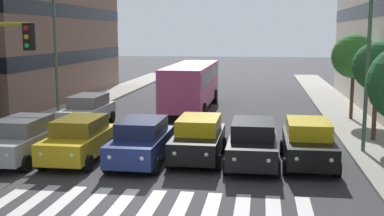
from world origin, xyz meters
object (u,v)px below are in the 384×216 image
car_2 (199,138)px  street_tree_1 (377,67)px  street_lamp_right (62,37)px  car_0 (308,143)px  car_1 (253,143)px  car_3 (141,141)px  car_5 (22,139)px  car_row2_0 (88,110)px  street_lamp_left (356,37)px  car_4 (79,139)px  street_tree_2 (354,56)px  bus_behind_traffic (192,82)px

car_2 → street_tree_1: 9.07m
street_lamp_right → street_tree_1: 16.60m
car_0 → car_1: 2.14m
car_3 → car_5: (4.80, 0.31, 0.00)m
car_row2_0 → street_lamp_left: (-13.10, 4.17, 4.00)m
car_4 → car_row2_0: same height
car_5 → car_row2_0: same height
car_2 → car_3: (2.14, 0.85, 0.00)m
street_tree_2 → car_0: bearing=71.6°
car_2 → car_5: size_ratio=1.00×
car_4 → bus_behind_traffic: bearing=-100.7°
car_3 → car_4: bearing=-1.1°
car_1 → street_lamp_right: bearing=-35.3°
car_row2_0 → bus_behind_traffic: size_ratio=0.42×
car_5 → street_tree_2: size_ratio=0.91×
street_lamp_right → street_tree_2: street_lamp_right is taller
car_row2_0 → car_2: bearing=138.7°
car_3 → car_5: 4.81m
car_2 → street_lamp_left: 7.63m
bus_behind_traffic → car_2: bearing=99.6°
car_0 → street_tree_1: bearing=-128.0°
street_lamp_left → street_lamp_right: (14.87, -5.28, -0.08)m
car_1 → car_5: same height
car_1 → car_3: (4.31, 0.35, 0.00)m
car_4 → street_lamp_left: street_lamp_left is taller
car_0 → street_tree_1: (-3.35, -4.29, 2.65)m
car_3 → car_1: bearing=-175.4°
bus_behind_traffic → street_tree_2: (-9.73, 2.82, 1.88)m
street_lamp_left → street_tree_2: (-1.37, -7.94, -1.15)m
car_0 → car_2: same height
car_row2_0 → street_tree_2: size_ratio=0.91×
street_tree_1 → car_2: bearing=28.5°
car_row2_0 → street_lamp_left: size_ratio=0.57×
street_lamp_left → car_0: bearing=46.3°
car_0 → car_row2_0: bearing=-29.1°
street_tree_2 → car_1: bearing=62.3°
car_3 → street_lamp_right: 11.05m
car_row2_0 → street_tree_1: street_tree_1 is taller
street_lamp_left → street_tree_2: 8.14m
car_3 → street_tree_1: (-9.76, -4.99, 2.65)m
car_1 → street_tree_2: street_tree_2 is taller
car_3 → street_lamp_right: size_ratio=0.58×
street_tree_1 → street_tree_2: street_tree_2 is taller
car_row2_0 → street_lamp_right: bearing=-32.1°
car_1 → car_4: size_ratio=1.00×
car_row2_0 → street_tree_2: (-14.47, -3.77, 2.85)m
car_5 → bus_behind_traffic: 14.65m
car_3 → street_lamp_left: 9.66m
car_1 → bus_behind_traffic: bus_behind_traffic is taller
car_3 → car_0: bearing=-173.7°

